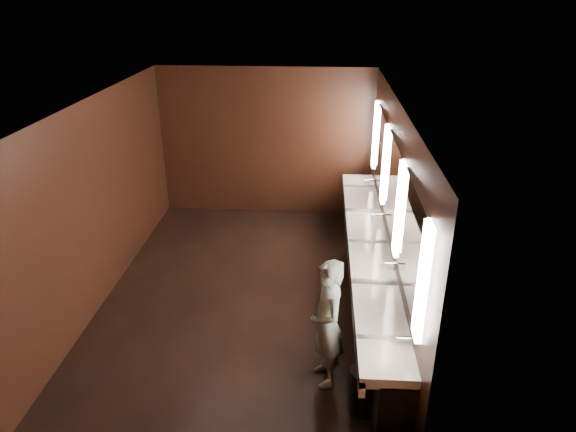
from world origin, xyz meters
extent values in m
plane|color=black|center=(0.00, 0.00, 0.00)|extent=(6.00, 6.00, 0.00)
cube|color=#2D2D2B|center=(0.00, 0.00, 2.80)|extent=(4.00, 6.00, 0.02)
cube|color=black|center=(0.00, 3.00, 1.40)|extent=(4.00, 0.02, 2.80)
cube|color=black|center=(0.00, -3.00, 1.40)|extent=(4.00, 0.02, 2.80)
cube|color=black|center=(-2.00, 0.00, 1.40)|extent=(0.02, 6.00, 2.80)
cube|color=black|center=(2.00, 0.00, 1.40)|extent=(0.02, 6.00, 2.80)
cube|color=black|center=(1.82, 0.00, 0.40)|extent=(0.36, 5.40, 0.81)
cube|color=white|center=(1.73, 0.00, 0.85)|extent=(0.55, 5.40, 0.12)
cube|color=white|center=(1.48, 0.00, 0.77)|extent=(0.06, 5.40, 0.18)
cylinder|color=silver|center=(1.91, -2.20, 0.99)|extent=(0.18, 0.04, 0.04)
cylinder|color=silver|center=(1.91, -0.73, 0.99)|extent=(0.18, 0.04, 0.04)
cylinder|color=silver|center=(1.91, 0.73, 0.99)|extent=(0.18, 0.04, 0.04)
cylinder|color=silver|center=(1.91, 2.20, 0.99)|extent=(0.18, 0.04, 0.04)
cube|color=white|center=(1.97, -2.40, 1.75)|extent=(0.06, 0.22, 1.15)
cube|color=white|center=(1.99, -1.60, 1.75)|extent=(0.03, 1.32, 1.15)
cube|color=white|center=(1.97, -0.80, 1.75)|extent=(0.06, 0.23, 1.15)
cube|color=white|center=(1.99, 0.00, 1.75)|extent=(0.03, 1.32, 1.15)
cube|color=white|center=(1.97, 0.80, 1.75)|extent=(0.06, 0.23, 1.15)
cube|color=white|center=(1.99, 1.60, 1.75)|extent=(0.03, 1.32, 1.15)
cube|color=white|center=(1.97, 2.40, 1.75)|extent=(0.06, 0.22, 1.15)
imported|color=#85B7C6|center=(1.16, -1.71, 0.77)|extent=(0.50, 0.64, 1.53)
cylinder|color=black|center=(1.58, -2.14, 0.26)|extent=(0.42, 0.42, 0.52)
camera|label=1|loc=(1.05, -6.33, 4.16)|focal=32.00mm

